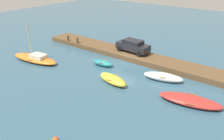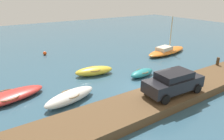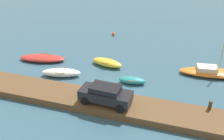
% 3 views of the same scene
% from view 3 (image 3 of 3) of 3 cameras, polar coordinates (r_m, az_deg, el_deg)
% --- Properties ---
extents(ground_plane, '(84.00, 84.00, 0.00)m').
position_cam_3_polar(ground_plane, '(23.42, -0.20, -5.01)').
color(ground_plane, '#33566B').
extents(dock_platform, '(27.22, 3.07, 0.61)m').
position_cam_3_polar(dock_platform, '(21.64, -1.84, -7.27)').
color(dock_platform, brown).
rests_on(dock_platform, ground_plane).
extents(dinghy_teal, '(2.67, 1.29, 0.65)m').
position_cam_3_polar(dinghy_teal, '(24.65, 4.54, -2.29)').
color(dinghy_teal, teal).
rests_on(dinghy_teal, ground_plane).
extents(rowboat_yellow, '(3.68, 2.00, 0.78)m').
position_cam_3_polar(rowboat_yellow, '(27.66, -1.10, 1.66)').
color(rowboat_yellow, gold).
rests_on(rowboat_yellow, ground_plane).
extents(sailboat_orange, '(6.78, 2.85, 4.46)m').
position_cam_3_polar(sailboat_orange, '(27.75, 21.37, -0.44)').
color(sailboat_orange, orange).
rests_on(sailboat_orange, ground_plane).
extents(motorboat_red, '(5.36, 2.75, 0.61)m').
position_cam_3_polar(motorboat_red, '(29.85, -15.23, 2.57)').
color(motorboat_red, '#B72D28').
rests_on(motorboat_red, ground_plane).
extents(rowboat_white, '(4.11, 2.18, 0.80)m').
position_cam_3_polar(rowboat_white, '(26.22, -11.23, -0.56)').
color(rowboat_white, white).
rests_on(rowboat_white, ground_plane).
extents(mooring_post_west, '(0.27, 0.27, 0.74)m').
position_cam_3_polar(mooring_post_west, '(21.64, 21.00, -7.31)').
color(mooring_post_west, '#47331E').
rests_on(mooring_post_west, dock_platform).
extents(parked_car, '(4.31, 2.08, 1.57)m').
position_cam_3_polar(parked_car, '(20.68, -1.45, -5.35)').
color(parked_car, black).
rests_on(parked_car, dock_platform).
extents(marker_buoy, '(0.44, 0.44, 0.44)m').
position_cam_3_polar(marker_buoy, '(35.99, 0.31, 8.06)').
color(marker_buoy, '#E54C19').
rests_on(marker_buoy, ground_plane).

